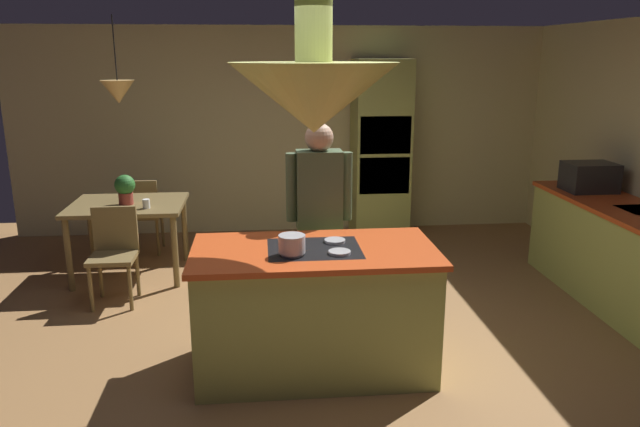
% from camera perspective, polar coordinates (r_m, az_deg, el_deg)
% --- Properties ---
extents(ground, '(8.16, 8.16, 0.00)m').
position_cam_1_polar(ground, '(4.71, -0.75, -13.13)').
color(ground, '#9E7042').
extents(wall_back, '(6.80, 0.10, 2.55)m').
position_cam_1_polar(wall_back, '(7.66, -3.02, 7.79)').
color(wall_back, beige).
rests_on(wall_back, ground).
extents(kitchen_island, '(1.70, 0.89, 0.93)m').
position_cam_1_polar(kitchen_island, '(4.33, -0.54, -9.00)').
color(kitchen_island, '#A8B259').
rests_on(kitchen_island, ground).
extents(counter_run_right, '(0.73, 2.51, 0.91)m').
position_cam_1_polar(counter_run_right, '(5.98, 27.00, -3.82)').
color(counter_run_right, '#A8B259').
rests_on(counter_run_right, ground).
extents(oven_tower, '(0.66, 0.62, 2.16)m').
position_cam_1_polar(oven_tower, '(7.42, 5.71, 5.98)').
color(oven_tower, '#A8B259').
rests_on(oven_tower, ground).
extents(dining_table, '(1.12, 0.92, 0.76)m').
position_cam_1_polar(dining_table, '(6.39, -17.67, 0.10)').
color(dining_table, brown).
rests_on(dining_table, ground).
extents(person_at_island, '(0.53, 0.23, 1.69)m').
position_cam_1_polar(person_at_island, '(4.85, -0.08, 0.06)').
color(person_at_island, tan).
rests_on(person_at_island, ground).
extents(range_hood, '(1.10, 1.10, 1.00)m').
position_cam_1_polar(range_hood, '(3.97, -0.60, 11.26)').
color(range_hood, '#A8B259').
extents(pendant_light_over_table, '(0.32, 0.32, 0.82)m').
position_cam_1_polar(pendant_light_over_table, '(6.21, -18.54, 10.86)').
color(pendant_light_over_table, '#E0B266').
extents(chair_facing_island, '(0.40, 0.40, 0.87)m').
position_cam_1_polar(chair_facing_island, '(5.79, -18.88, -3.14)').
color(chair_facing_island, brown).
rests_on(chair_facing_island, ground).
extents(chair_by_back_wall, '(0.40, 0.40, 0.87)m').
position_cam_1_polar(chair_by_back_wall, '(7.07, -16.48, 0.24)').
color(chair_by_back_wall, brown).
rests_on(chair_by_back_wall, ground).
extents(potted_plant_on_table, '(0.20, 0.20, 0.30)m').
position_cam_1_polar(potted_plant_on_table, '(6.28, -17.95, 2.32)').
color(potted_plant_on_table, '#99382D').
rests_on(potted_plant_on_table, dining_table).
extents(cup_on_table, '(0.07, 0.07, 0.09)m').
position_cam_1_polar(cup_on_table, '(6.09, -16.10, 0.89)').
color(cup_on_table, white).
rests_on(cup_on_table, dining_table).
extents(microwave_on_counter, '(0.46, 0.36, 0.28)m').
position_cam_1_polar(microwave_on_counter, '(6.46, 24.12, 3.17)').
color(microwave_on_counter, '#232326').
rests_on(microwave_on_counter, counter_run_right).
extents(cooking_pot_on_cooktop, '(0.18, 0.18, 0.12)m').
position_cam_1_polar(cooking_pot_on_cooktop, '(4.01, -2.67, -2.88)').
color(cooking_pot_on_cooktop, '#B2B2B7').
rests_on(cooking_pot_on_cooktop, kitchen_island).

